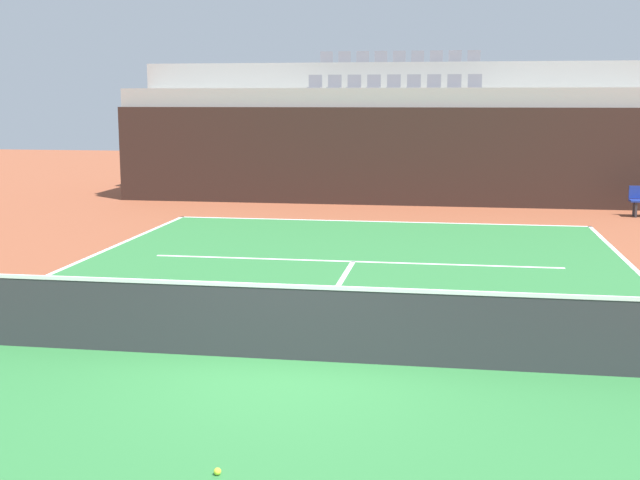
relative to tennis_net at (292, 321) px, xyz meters
The scene contains 12 objects.
ground_plane 0.51m from the tennis_net, ahead, with size 80.00×80.00×0.00m, color brown.
court_surface 0.50m from the tennis_net, ahead, with size 11.00×24.00×0.01m, color #2D7238.
baseline_far 11.96m from the tennis_net, 90.00° to the left, with size 11.00×0.10×0.00m, color white.
service_line_far 6.42m from the tennis_net, 90.00° to the left, with size 8.26×0.10×0.00m, color white.
centre_service_line 3.24m from the tennis_net, 90.00° to the left, with size 0.10×6.40×0.00m, color white.
back_wall 15.61m from the tennis_net, 90.00° to the left, with size 17.33×0.30×2.99m, color black.
stands_tier_lower 16.98m from the tennis_net, 90.00° to the left, with size 17.33×2.40×3.58m, color #9E9E99.
stands_tier_upper 19.41m from the tennis_net, 90.00° to the left, with size 17.33×2.40×4.45m, color #9E9E99.
seating_row_lower 17.32m from the tennis_net, 90.00° to the left, with size 5.55×0.44×0.44m.
seating_row_upper 19.85m from the tennis_net, 90.00° to the left, with size 5.55×0.44×0.44m.
tennis_net is the anchor object (origin of this frame).
tennis_ball_1 3.29m from the tennis_net, 90.51° to the right, with size 0.07×0.07×0.07m, color #CCE033.
Camera 1 is at (1.92, -9.74, 3.24)m, focal length 46.19 mm.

